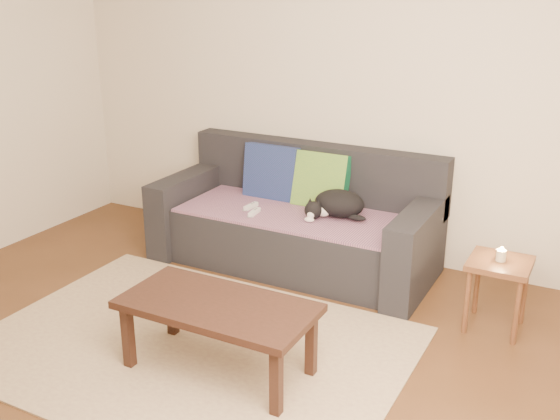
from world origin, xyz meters
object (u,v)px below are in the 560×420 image
at_px(sofa, 297,224).
at_px(wii_remote_a, 251,206).
at_px(cat, 337,204).
at_px(coffee_table, 218,312).
at_px(wii_remote_b, 254,212).
at_px(side_table, 499,273).

bearing_deg(sofa, wii_remote_a, -152.87).
bearing_deg(cat, wii_remote_a, -179.21).
xyz_separation_m(wii_remote_a, coffee_table, (0.60, -1.39, -0.08)).
xyz_separation_m(wii_remote_b, coffee_table, (0.51, -1.28, -0.08)).
distance_m(sofa, wii_remote_b, 0.37).
relative_size(cat, coffee_table, 0.43).
xyz_separation_m(wii_remote_b, side_table, (1.77, -0.07, -0.08)).
distance_m(sofa, cat, 0.40).
distance_m(cat, side_table, 1.26).
height_order(sofa, wii_remote_b, sofa).
bearing_deg(wii_remote_a, coffee_table, -153.15).
xyz_separation_m(sofa, coffee_table, (0.29, -1.55, 0.06)).
bearing_deg(sofa, cat, -4.66).
height_order(sofa, side_table, sofa).
bearing_deg(wii_remote_a, sofa, -59.41).
distance_m(wii_remote_b, coffee_table, 1.38).
xyz_separation_m(sofa, side_table, (1.54, -0.33, 0.07)).
xyz_separation_m(wii_remote_a, wii_remote_b, (0.09, -0.10, 0.00)).
height_order(cat, coffee_table, cat).
distance_m(cat, coffee_table, 1.53).
bearing_deg(coffee_table, sofa, 100.58).
xyz_separation_m(cat, wii_remote_a, (-0.65, -0.13, -0.08)).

